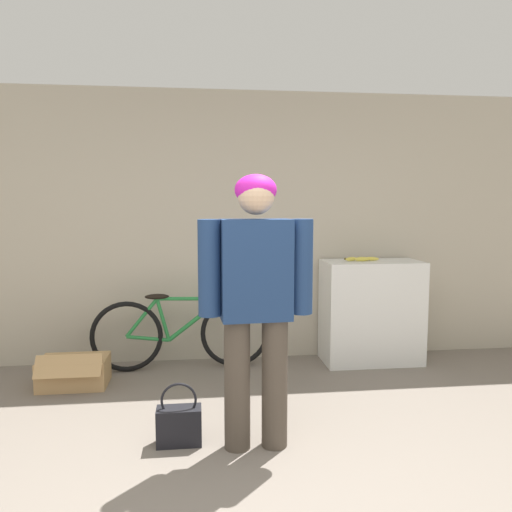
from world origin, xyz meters
The scene contains 7 objects.
wall_back centered at (0.00, 2.92, 1.30)m, with size 8.00×0.07×2.60m.
side_shelf centered at (1.45, 2.64, 0.49)m, with size 0.93×0.48×0.98m.
person centered at (0.14, 1.07, 0.99)m, with size 0.71×0.25×1.71m.
bicycle centered at (-0.37, 2.63, 0.35)m, with size 1.65×0.46×0.72m.
banana centered at (1.33, 2.64, 1.01)m, with size 0.34×0.09×0.04m.
handbag centered at (-0.35, 1.16, 0.13)m, with size 0.29×0.14×0.41m.
cardboard_box centered at (-1.26, 2.29, 0.12)m, with size 0.55×0.43×0.31m.
Camera 1 is at (-0.22, -1.93, 1.54)m, focal length 35.00 mm.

